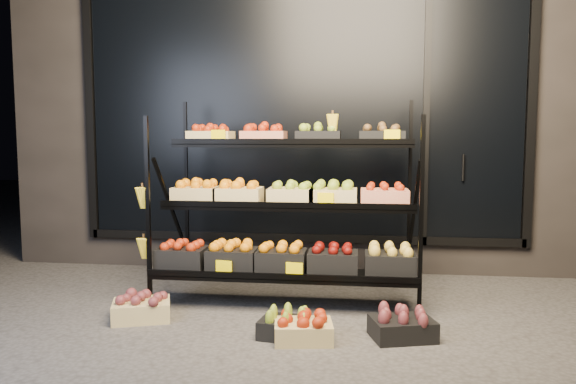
# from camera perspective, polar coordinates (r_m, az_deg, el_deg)

# --- Properties ---
(ground) EXTENTS (24.00, 24.00, 0.00)m
(ground) POSITION_cam_1_polar(r_m,az_deg,el_deg) (4.18, -1.11, -13.12)
(ground) COLOR #514F4C
(ground) RESTS_ON ground
(building) EXTENTS (6.00, 2.08, 3.50)m
(building) POSITION_cam_1_polar(r_m,az_deg,el_deg) (6.54, 2.19, 9.23)
(building) COLOR #2D2826
(building) RESTS_ON ground
(display_rack) EXTENTS (2.18, 1.02, 1.66)m
(display_rack) POSITION_cam_1_polar(r_m,az_deg,el_deg) (4.58, -0.22, -1.32)
(display_rack) COLOR black
(display_rack) RESTS_ON ground
(floor_crate_left) EXTENTS (0.49, 0.42, 0.21)m
(floor_crate_left) POSITION_cam_1_polar(r_m,az_deg,el_deg) (4.34, -14.66, -11.22)
(floor_crate_left) COLOR #D7C17C
(floor_crate_left) RESTS_ON ground
(floor_crate_midleft) EXTENTS (0.40, 0.32, 0.19)m
(floor_crate_midleft) POSITION_cam_1_polar(r_m,az_deg,el_deg) (3.86, -0.05, -13.31)
(floor_crate_midleft) COLOR black
(floor_crate_midleft) RESTS_ON ground
(floor_crate_midright) EXTENTS (0.41, 0.33, 0.19)m
(floor_crate_midright) POSITION_cam_1_polar(r_m,az_deg,el_deg) (3.80, 1.58, -13.63)
(floor_crate_midright) COLOR #D7C17C
(floor_crate_midright) RESTS_ON ground
(floor_crate_right) EXTENTS (0.47, 0.39, 0.20)m
(floor_crate_right) POSITION_cam_1_polar(r_m,az_deg,el_deg) (3.91, 11.54, -13.08)
(floor_crate_right) COLOR black
(floor_crate_right) RESTS_ON ground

